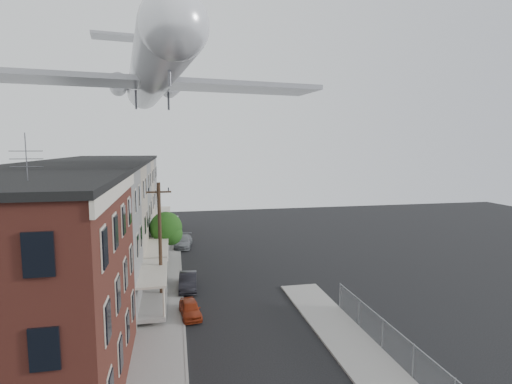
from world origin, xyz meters
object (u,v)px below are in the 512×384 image
(utility_pole, at_px, (160,241))
(airplane, at_px, (152,73))
(car_mid, at_px, (188,281))
(car_far, at_px, (183,242))
(street_tree, at_px, (167,229))
(car_near, at_px, (190,309))

(utility_pole, distance_m, airplane, 12.54)
(utility_pole, distance_m, car_mid, 5.01)
(car_far, bearing_deg, street_tree, -97.92)
(street_tree, xyz_separation_m, car_near, (1.67, -13.11, -2.90))
(street_tree, relative_size, car_far, 1.15)
(car_mid, bearing_deg, utility_pole, -130.10)
(airplane, bearing_deg, car_mid, 9.37)
(car_near, relative_size, airplane, 0.12)
(car_far, xyz_separation_m, airplane, (-2.31, -14.32, 16.42))
(car_far, bearing_deg, car_near, -82.82)
(car_mid, xyz_separation_m, airplane, (-2.35, -0.39, 16.42))
(street_tree, height_order, car_near, street_tree)
(car_near, bearing_deg, car_far, 84.02)
(utility_pole, relative_size, street_tree, 1.73)
(car_near, bearing_deg, street_tree, 91.29)
(utility_pole, height_order, car_far, utility_pole)
(utility_pole, height_order, street_tree, utility_pole)
(car_near, height_order, car_mid, car_mid)
(utility_pole, distance_m, car_far, 16.74)
(car_near, distance_m, airplane, 17.42)
(utility_pole, height_order, car_mid, utility_pole)
(utility_pole, relative_size, airplane, 0.32)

